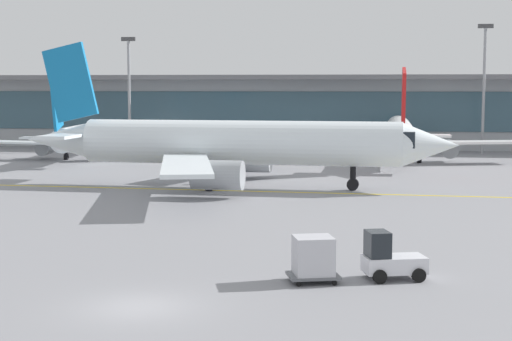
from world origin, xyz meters
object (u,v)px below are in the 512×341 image
cargo_dolly_lead (313,257)px  apron_light_mast_1 (129,89)px  gate_airplane_2 (400,134)px  apron_light_mast_2 (484,84)px  taxiing_regional_jet (236,144)px  baggage_tug (389,259)px  gate_airplane_1 (84,136)px

cargo_dolly_lead → apron_light_mast_1: bearing=96.8°
gate_airplane_2 → apron_light_mast_2: bearing=-41.2°
taxiing_regional_jet → apron_light_mast_2: size_ratio=2.30×
taxiing_regional_jet → apron_light_mast_1: bearing=121.7°
baggage_tug → cargo_dolly_lead: bearing=180.0°
baggage_tug → apron_light_mast_1: bearing=99.5°
gate_airplane_1 → baggage_tug: bearing=-153.7°
baggage_tug → apron_light_mast_1: (-30.90, 64.48, 6.93)m
apron_light_mast_2 → baggage_tug: bearing=-100.9°
gate_airplane_1 → apron_light_mast_2: (45.40, 13.23, 5.92)m
cargo_dolly_lead → apron_light_mast_2: bearing=60.4°
taxiing_regional_jet → baggage_tug: bearing=-66.2°
gate_airplane_2 → apron_light_mast_1: size_ratio=2.11×
apron_light_mast_2 → gate_airplane_2: bearing=-132.1°
apron_light_mast_1 → apron_light_mast_2: (43.63, 1.39, 0.64)m
taxiing_regional_jet → baggage_tug: 32.01m
gate_airplane_2 → taxiing_regional_jet: (-14.02, -24.79, 0.56)m
cargo_dolly_lead → apron_light_mast_2: size_ratio=0.16×
gate_airplane_1 → gate_airplane_2: (35.14, 1.89, 0.44)m
cargo_dolly_lead → apron_light_mast_2: (15.92, 66.79, 7.42)m
cargo_dolly_lead → apron_light_mast_1: (-27.71, 65.40, 6.77)m
taxiing_regional_jet → cargo_dolly_lead: size_ratio=14.52×
baggage_tug → apron_light_mast_2: size_ratio=0.19×
taxiing_regional_jet → gate_airplane_2: bearing=63.1°
gate_airplane_2 → taxiing_regional_jet: taxiing_regional_jet is taller
cargo_dolly_lead → apron_light_mast_1: apron_light_mast_1 is taller
gate_airplane_2 → apron_light_mast_2: size_ratio=1.94×
baggage_tug → apron_light_mast_2: 67.51m
gate_airplane_1 → cargo_dolly_lead: gate_airplane_1 is taller
apron_light_mast_1 → apron_light_mast_2: bearing=1.8°
taxiing_regional_jet → apron_light_mast_2: apron_light_mast_2 is taller
gate_airplane_1 → baggage_tug: gate_airplane_1 is taller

